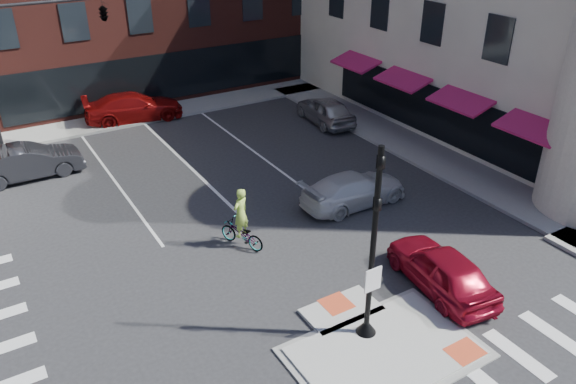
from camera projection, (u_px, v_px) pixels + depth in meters
ground at (374, 343)px, 16.36m from camera, size 120.00×120.00×0.00m
refuge_island at (380, 347)px, 16.14m from camera, size 5.40×4.65×0.13m
sidewalk_e at (416, 147)px, 28.81m from camera, size 3.00×24.00×0.15m
sidewalk_n at (185, 106)px, 34.30m from camera, size 26.00×3.00×0.15m
signal_pole at (371, 270)px, 15.55m from camera, size 0.60×0.60×5.98m
mast_arm_signal at (72, 28)px, 25.43m from camera, size 6.10×2.24×8.00m
red_sedan at (442, 269)px, 18.31m from camera, size 2.37×4.61×1.50m
white_pickup at (354, 189)px, 23.39m from camera, size 4.73×1.94×1.37m
bg_car_dark at (28, 162)px, 25.55m from camera, size 4.73×1.66×1.56m
bg_car_silver at (326, 110)px, 31.71m from camera, size 2.18×4.60×1.52m
bg_car_red at (134, 107)px, 32.09m from camera, size 5.74×2.98×1.59m
cyclist at (241, 227)px, 20.50m from camera, size 1.40×2.01×2.37m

